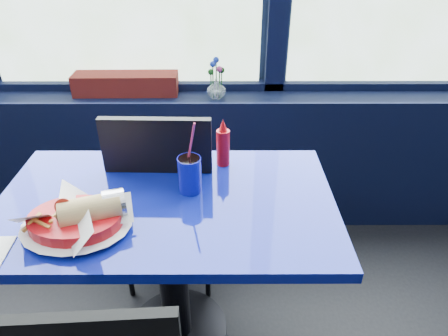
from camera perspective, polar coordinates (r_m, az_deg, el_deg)
window_sill at (r=2.39m, az=-12.30°, el=1.33°), size 5.00×0.26×0.80m
near_table at (r=1.55m, az=-7.81°, el=-9.89°), size 1.20×0.70×0.75m
chair_near_back at (r=1.80m, az=-8.32°, el=-3.30°), size 0.45×0.46×0.98m
planter_box at (r=2.21m, az=-13.82°, el=11.61°), size 0.55×0.14×0.11m
flower_vase at (r=2.09m, az=-1.11°, el=11.61°), size 0.11×0.11×0.21m
food_basket at (r=1.35m, az=-20.20°, el=-6.81°), size 0.33×0.33×0.11m
ketchup_bottle at (r=1.58m, az=-0.14°, el=3.31°), size 0.05×0.05×0.20m
soda_cup at (r=1.43m, az=-4.91°, el=-0.81°), size 0.09×0.09×0.29m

